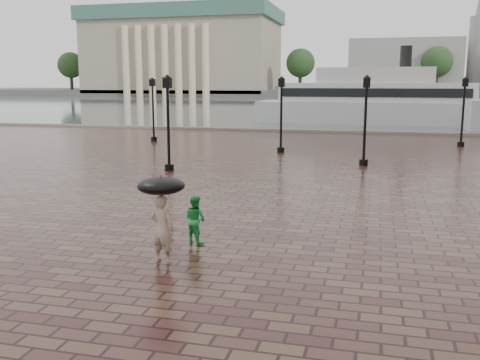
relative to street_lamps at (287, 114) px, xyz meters
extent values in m
plane|color=#341818|center=(1.60, -17.60, -2.33)|extent=(300.00, 300.00, 0.00)
plane|color=#485458|center=(1.60, 74.40, -2.33)|extent=(240.00, 240.00, 0.00)
cube|color=slate|center=(1.60, 14.40, -2.33)|extent=(80.00, 0.60, 0.30)
cube|color=#4C4C47|center=(1.60, 142.40, -1.33)|extent=(300.00, 60.00, 2.00)
cube|color=gray|center=(-53.40, 127.40, 9.67)|extent=(55.00, 30.00, 22.00)
cube|color=#366354|center=(-53.40, 127.40, 21.67)|extent=(57.00, 32.00, 4.00)
cube|color=gray|center=(11.60, 132.40, 6.67)|extent=(30.00, 22.00, 14.00)
cylinder|color=gray|center=(31.60, 132.40, 9.67)|extent=(6.00, 6.00, 20.00)
cylinder|color=#2D2119|center=(-88.40, 120.40, 1.67)|extent=(1.00, 1.00, 8.00)
sphere|color=#1D3417|center=(-88.40, 120.40, 7.17)|extent=(8.00, 8.00, 8.00)
cylinder|color=#2D2119|center=(-52.40, 120.40, 1.67)|extent=(1.00, 1.00, 8.00)
sphere|color=#1D3417|center=(-52.40, 120.40, 7.17)|extent=(8.00, 8.00, 8.00)
cylinder|color=#2D2119|center=(-16.40, 120.40, 1.67)|extent=(1.00, 1.00, 8.00)
sphere|color=#1D3417|center=(-16.40, 120.40, 7.17)|extent=(8.00, 8.00, 8.00)
cylinder|color=#2D2119|center=(19.60, 120.40, 1.67)|extent=(1.00, 1.00, 8.00)
sphere|color=#1D3417|center=(19.60, 120.40, 7.17)|extent=(8.00, 8.00, 8.00)
cylinder|color=black|center=(-4.40, -7.60, -2.18)|extent=(0.44, 0.44, 0.30)
cylinder|color=black|center=(-4.40, -7.60, -0.33)|extent=(0.14, 0.14, 4.00)
cube|color=black|center=(-4.40, -7.60, 1.82)|extent=(0.35, 0.35, 0.50)
sphere|color=beige|center=(-4.40, -7.60, 1.82)|extent=(0.28, 0.28, 0.28)
cylinder|color=black|center=(4.60, -3.60, -2.18)|extent=(0.44, 0.44, 0.30)
cylinder|color=black|center=(4.60, -3.60, -0.33)|extent=(0.14, 0.14, 4.00)
cube|color=black|center=(4.60, -3.60, 1.82)|extent=(0.35, 0.35, 0.50)
sphere|color=beige|center=(4.60, -3.60, 1.82)|extent=(0.28, 0.28, 0.28)
cylinder|color=black|center=(-10.40, 4.40, -2.18)|extent=(0.44, 0.44, 0.30)
cylinder|color=black|center=(-10.40, 4.40, -0.33)|extent=(0.14, 0.14, 4.00)
cube|color=black|center=(-10.40, 4.40, 1.82)|extent=(0.35, 0.35, 0.50)
sphere|color=beige|center=(-10.40, 4.40, 1.82)|extent=(0.28, 0.28, 0.28)
cylinder|color=black|center=(10.60, 6.40, -2.18)|extent=(0.44, 0.44, 0.30)
cylinder|color=black|center=(10.60, 6.40, -0.33)|extent=(0.14, 0.14, 4.00)
cube|color=black|center=(10.60, 6.40, 1.82)|extent=(0.35, 0.35, 0.50)
sphere|color=beige|center=(10.60, 6.40, 1.82)|extent=(0.28, 0.28, 0.28)
cylinder|color=black|center=(-0.40, 0.40, -2.18)|extent=(0.44, 0.44, 0.30)
cylinder|color=black|center=(-0.40, 0.40, -0.33)|extent=(0.14, 0.14, 4.00)
cube|color=black|center=(-0.40, 0.40, 1.82)|extent=(0.35, 0.35, 0.50)
sphere|color=beige|center=(-0.40, 0.40, 1.82)|extent=(0.28, 0.28, 0.28)
imported|color=tan|center=(0.47, -20.12, -1.52)|extent=(0.64, 0.47, 1.62)
imported|color=green|center=(0.70, -18.47, -1.69)|extent=(0.76, 0.70, 1.27)
cube|color=#B8B8B8|center=(4.79, 24.68, -1.20)|extent=(23.72, 7.03, 2.25)
cube|color=silver|center=(4.79, 24.68, 0.86)|extent=(18.99, 5.99, 1.87)
cube|color=silver|center=(4.79, 24.68, 2.55)|extent=(11.48, 4.98, 1.50)
cylinder|color=black|center=(7.60, 24.51, 4.23)|extent=(1.12, 1.12, 2.25)
cube|color=black|center=(4.64, 22.20, 0.86)|extent=(17.77, 1.18, 0.84)
cube|color=black|center=(4.94, 27.16, 0.86)|extent=(17.77, 1.18, 0.84)
cylinder|color=black|center=(0.47, -20.12, -0.95)|extent=(0.02, 0.02, 0.95)
ellipsoid|color=black|center=(0.47, -20.12, -0.50)|extent=(1.10, 1.10, 0.39)
camera|label=1|loc=(5.21, -31.30, 1.84)|focal=40.00mm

